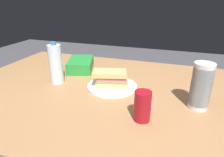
# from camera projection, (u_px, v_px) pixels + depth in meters

# --- Properties ---
(dining_table) EXTENTS (1.68, 1.07, 0.77)m
(dining_table) POSITION_uv_depth(u_px,v_px,m) (114.00, 105.00, 1.04)
(dining_table) COLOR #9E7047
(dining_table) RESTS_ON ground_plane
(paper_plate) EXTENTS (0.26, 0.26, 0.01)m
(paper_plate) POSITION_uv_depth(u_px,v_px,m) (112.00, 86.00, 1.04)
(paper_plate) COLOR white
(paper_plate) RESTS_ON dining_table
(sandwich) EXTENTS (0.20, 0.14, 0.08)m
(sandwich) POSITION_uv_depth(u_px,v_px,m) (111.00, 78.00, 1.02)
(sandwich) COLOR #DBB26B
(sandwich) RESTS_ON paper_plate
(soda_can_red) EXTENTS (0.07, 0.07, 0.12)m
(soda_can_red) POSITION_uv_depth(u_px,v_px,m) (142.00, 106.00, 0.75)
(soda_can_red) COLOR maroon
(soda_can_red) RESTS_ON dining_table
(chip_bag) EXTENTS (0.22, 0.27, 0.07)m
(chip_bag) POSITION_uv_depth(u_px,v_px,m) (81.00, 65.00, 1.28)
(chip_bag) COLOR #268C38
(chip_bag) RESTS_ON dining_table
(water_bottle_tall) EXTENTS (0.07, 0.07, 0.23)m
(water_bottle_tall) POSITION_uv_depth(u_px,v_px,m) (56.00, 64.00, 1.07)
(water_bottle_tall) COLOR silver
(water_bottle_tall) RESTS_ON dining_table
(plastic_cup_stack) EXTENTS (0.08, 0.08, 0.20)m
(plastic_cup_stack) POSITION_uv_depth(u_px,v_px,m) (201.00, 86.00, 0.82)
(plastic_cup_stack) COLOR silver
(plastic_cup_stack) RESTS_ON dining_table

